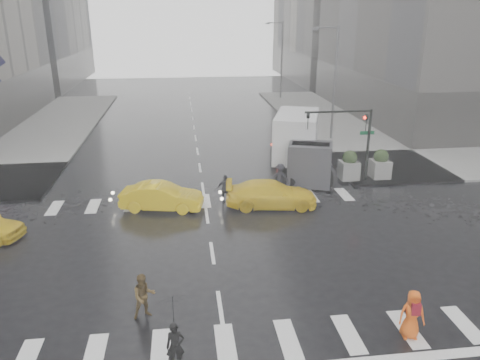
{
  "coord_description": "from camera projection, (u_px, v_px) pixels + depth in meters",
  "views": [
    {
      "loc": [
        -1.06,
        -18.02,
        9.76
      ],
      "look_at": [
        1.47,
        2.0,
        2.58
      ],
      "focal_mm": 35.0,
      "sensor_mm": 36.0,
      "label": 1
    }
  ],
  "objects": [
    {
      "name": "box_truck",
      "position": [
        300.0,
        143.0,
        29.88
      ],
      "size": [
        2.61,
        6.95,
        3.69
      ],
      "rotation": [
        0.0,
        0.0,
        -0.32
      ],
      "color": "silver",
      "rests_on": "ground"
    },
    {
      "name": "planter_mid",
      "position": [
        349.0,
        166.0,
        28.64
      ],
      "size": [
        1.1,
        1.1,
        1.8
      ],
      "color": "slate",
      "rests_on": "ground"
    },
    {
      "name": "taxi_rear",
      "position": [
        271.0,
        194.0,
        24.91
      ],
      "size": [
        4.45,
        2.4,
        1.4
      ],
      "primitive_type": "imported",
      "rotation": [
        0.0,
        0.0,
        1.47
      ],
      "color": "yellow",
      "rests_on": "ground"
    },
    {
      "name": "street_lamp_far",
      "position": [
        281.0,
        57.0,
        55.38
      ],
      "size": [
        2.15,
        0.22,
        9.0
      ],
      "color": "#59595B",
      "rests_on": "ground"
    },
    {
      "name": "street_lamp_near",
      "position": [
        333.0,
        79.0,
        36.69
      ],
      "size": [
        2.15,
        0.22,
        9.0
      ],
      "color": "#59595B",
      "rests_on": "ground"
    },
    {
      "name": "pedestrian_brown",
      "position": [
        144.0,
        296.0,
        15.71
      ],
      "size": [
        0.93,
        0.81,
        1.62
      ],
      "primitive_type": "imported",
      "rotation": [
        0.0,
        0.0,
        0.29
      ],
      "color": "#4E3A1B",
      "rests_on": "ground"
    },
    {
      "name": "pedestrian_far_b",
      "position": [
        280.0,
        177.0,
        27.34
      ],
      "size": [
        1.16,
        0.98,
        1.56
      ],
      "primitive_type": "imported",
      "rotation": [
        0.0,
        0.0,
        2.63
      ],
      "color": "black",
      "rests_on": "ground"
    },
    {
      "name": "ground",
      "position": [
        212.0,
        253.0,
        20.25
      ],
      "size": [
        120.0,
        120.0,
        0.0
      ],
      "primitive_type": "plane",
      "color": "black",
      "rests_on": "ground"
    },
    {
      "name": "taxi_mid",
      "position": [
        162.0,
        197.0,
        24.55
      ],
      "size": [
        4.48,
        2.3,
        1.41
      ],
      "primitive_type": "imported",
      "rotation": [
        0.0,
        0.0,
        1.37
      ],
      "color": "yellow",
      "rests_on": "ground"
    },
    {
      "name": "planter_east",
      "position": [
        380.0,
        164.0,
        28.88
      ],
      "size": [
        1.1,
        1.1,
        1.8
      ],
      "color": "slate",
      "rests_on": "ground"
    },
    {
      "name": "planter_west",
      "position": [
        317.0,
        167.0,
        28.41
      ],
      "size": [
        1.1,
        1.1,
        1.8
      ],
      "color": "slate",
      "rests_on": "ground"
    },
    {
      "name": "pedestrian_far_a",
      "position": [
        226.0,
        189.0,
        25.28
      ],
      "size": [
        1.09,
        0.87,
        1.61
      ],
      "primitive_type": "imported",
      "rotation": [
        0.0,
        0.0,
        2.79
      ],
      "color": "black",
      "rests_on": "ground"
    },
    {
      "name": "pedestrian_orange",
      "position": [
        412.0,
        314.0,
        14.72
      ],
      "size": [
        0.89,
        0.66,
        1.65
      ],
      "rotation": [
        0.0,
        0.0,
        -0.18
      ],
      "color": "#E65510",
      "rests_on": "ground"
    },
    {
      "name": "pedestrian_black",
      "position": [
        174.0,
        319.0,
        13.15
      ],
      "size": [
        1.04,
        1.05,
        2.43
      ],
      "rotation": [
        0.0,
        0.0,
        0.08
      ],
      "color": "black",
      "rests_on": "ground"
    },
    {
      "name": "sidewalk_ne",
      "position": [
        431.0,
        137.0,
        38.88
      ],
      "size": [
        35.0,
        35.0,
        0.15
      ],
      "primitive_type": "cube",
      "color": "slate",
      "rests_on": "ground"
    },
    {
      "name": "road_markings",
      "position": [
        212.0,
        253.0,
        20.24
      ],
      "size": [
        18.0,
        48.0,
        0.01
      ],
      "primitive_type": null,
      "color": "silver",
      "rests_on": "ground"
    },
    {
      "name": "traffic_signal_pole",
      "position": [
        353.0,
        131.0,
        27.71
      ],
      "size": [
        4.45,
        0.42,
        4.5
      ],
      "color": "black",
      "rests_on": "ground"
    }
  ]
}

